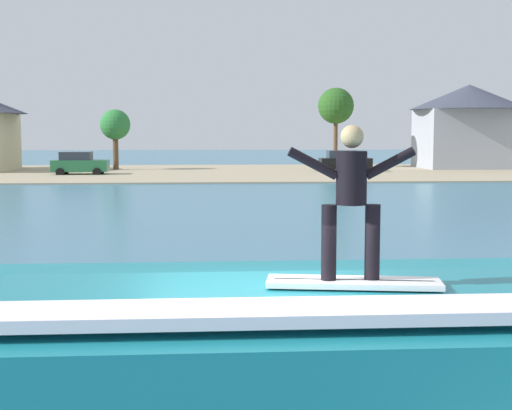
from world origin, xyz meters
TOP-DOWN VIEW (x-y plane):
  - wave_crest at (0.44, 0.15)m, footprint 7.66×4.32m
  - surfboard at (1.01, -0.34)m, footprint 1.87×0.78m
  - surfer at (0.98, -0.33)m, footprint 1.34×0.32m
  - shoreline_bank at (0.00, 53.82)m, footprint 120.00×25.53m
  - car_near_shore at (-10.24, 50.96)m, footprint 4.29×2.26m
  - car_far_shore at (11.18, 53.55)m, footprint 4.26×2.13m
  - house_gabled_white at (23.59, 58.79)m, footprint 10.67×10.67m
  - tree_tall_bare at (11.70, 60.80)m, footprint 3.34×3.34m
  - tree_short_bushy at (-8.22, 57.89)m, footprint 2.64×2.64m

SIDE VIEW (x-z plane):
  - shoreline_bank at x=0.00m, z-range 0.00..0.11m
  - wave_crest at x=0.44m, z-range -0.05..1.80m
  - car_far_shore at x=11.18m, z-range 0.02..1.88m
  - car_near_shore at x=-10.24m, z-range 0.02..1.88m
  - surfboard at x=1.01m, z-range 1.86..1.92m
  - surfer at x=0.98m, z-range 2.02..3.64m
  - tree_short_bushy at x=-8.22m, z-range 1.26..6.61m
  - house_gabled_white at x=23.59m, z-range 0.57..8.24m
  - tree_tall_bare at x=11.70m, z-range 2.00..9.46m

